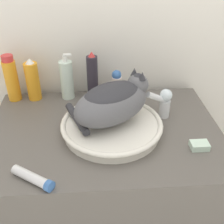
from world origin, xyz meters
The scene contains 12 objects.
wall_back centered at (0.00, 0.67, 1.20)m, with size 8.00×0.05×2.40m.
vanity_counter centered at (0.00, 0.31, 0.41)m, with size 0.90×0.62×0.81m.
sink_basin centered at (0.03, 0.29, 0.84)m, with size 0.39×0.39×0.05m.
cat centered at (0.03, 0.30, 0.95)m, with size 0.35×0.30×0.18m.
faucet centered at (0.24, 0.38, 0.88)m, with size 0.12×0.07×0.14m.
soap_pump_bottle centered at (-0.15, 0.57, 0.90)m, with size 0.06×0.06×0.21m.
spray_bottle_trigger centered at (-0.30, 0.57, 0.90)m, with size 0.06×0.06×0.19m.
deodorant_stick centered at (0.07, 0.57, 0.88)m, with size 0.05×0.05×0.13m.
shampoo_bottle_tall centered at (-0.39, 0.57, 0.91)m, with size 0.06×0.06×0.21m.
hairspray_can_black centered at (-0.04, 0.57, 0.91)m, with size 0.05×0.05×0.22m.
cream_tube centered at (-0.23, 0.05, 0.83)m, with size 0.14×0.11×0.04m.
soap_bar centered at (0.33, 0.17, 0.82)m, with size 0.06×0.05×0.02m.
Camera 1 is at (-0.03, -0.57, 1.46)m, focal length 45.00 mm.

